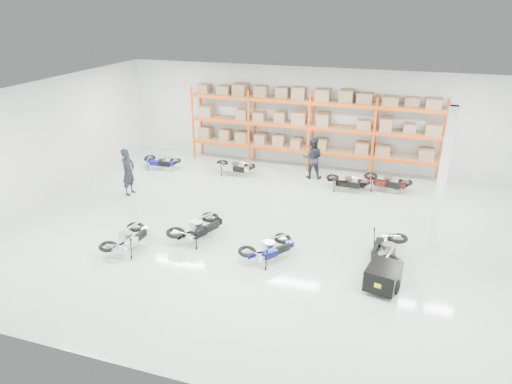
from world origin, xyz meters
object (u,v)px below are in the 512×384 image
(moto_silver_left, at_px, (127,235))
(moto_touring_right, at_px, (387,245))
(moto_black_far_left, at_px, (198,224))
(moto_back_a, at_px, (160,159))
(moto_back_c, at_px, (347,179))
(moto_blue_centre, at_px, (269,245))
(person_left, at_px, (128,172))
(trailer, at_px, (383,276))
(moto_back_d, at_px, (387,179))
(moto_back_b, at_px, (234,164))
(person_back, at_px, (313,158))

(moto_silver_left, relative_size, moto_touring_right, 0.95)
(moto_black_far_left, relative_size, moto_back_a, 1.12)
(moto_silver_left, distance_m, moto_back_c, 9.08)
(moto_blue_centre, distance_m, person_left, 7.43)
(moto_silver_left, distance_m, trailer, 7.71)
(moto_touring_right, relative_size, trailer, 0.98)
(moto_touring_right, distance_m, person_left, 10.29)
(trailer, xyz_separation_m, moto_back_d, (-0.31, 7.16, 0.10))
(moto_touring_right, bearing_deg, moto_black_far_left, -166.05)
(moto_touring_right, xyz_separation_m, person_left, (-10.08, 2.04, 0.42))
(moto_touring_right, xyz_separation_m, moto_back_b, (-6.87, 5.38, -0.04))
(moto_black_far_left, xyz_separation_m, moto_back_d, (5.59, 6.12, -0.02))
(moto_touring_right, height_order, moto_back_b, moto_touring_right)
(moto_blue_centre, relative_size, moto_silver_left, 0.99)
(moto_back_c, xyz_separation_m, person_left, (-8.24, -3.06, 0.47))
(moto_back_a, relative_size, person_left, 0.84)
(person_back, bearing_deg, moto_touring_right, 112.97)
(trailer, bearing_deg, moto_blue_centre, -177.48)
(trailer, bearing_deg, moto_back_b, 146.41)
(moto_silver_left, relative_size, moto_back_b, 1.03)
(moto_silver_left, distance_m, moto_touring_right, 7.92)
(moto_blue_centre, bearing_deg, trailer, -153.64)
(trailer, height_order, person_back, person_back)
(moto_back_a, distance_m, person_back, 6.95)
(moto_touring_right, xyz_separation_m, trailer, (-0.00, -1.60, -0.11))
(moto_back_d, relative_size, person_back, 0.94)
(moto_back_a, bearing_deg, person_back, -81.02)
(moto_black_far_left, bearing_deg, moto_back_b, -57.18)
(moto_black_far_left, height_order, trailer, moto_black_far_left)
(moto_blue_centre, height_order, moto_black_far_left, moto_black_far_left)
(moto_blue_centre, distance_m, moto_black_far_left, 2.61)
(person_left, distance_m, person_back, 7.72)
(moto_touring_right, distance_m, moto_back_a, 11.50)
(trailer, bearing_deg, moto_black_far_left, -178.12)
(moto_back_c, height_order, person_left, person_left)
(moto_back_c, bearing_deg, moto_silver_left, 143.74)
(person_left, bearing_deg, moto_touring_right, -100.75)
(person_left, bearing_deg, moto_blue_centre, -113.93)
(moto_silver_left, height_order, trailer, moto_silver_left)
(person_left, xyz_separation_m, person_back, (6.59, 4.02, -0.04))
(trailer, distance_m, moto_back_d, 7.17)
(moto_back_c, bearing_deg, moto_blue_centre, 170.25)
(moto_back_a, bearing_deg, moto_blue_centre, -130.59)
(person_back, bearing_deg, moto_back_c, 142.90)
(moto_back_c, distance_m, person_back, 1.96)
(moto_blue_centre, distance_m, moto_touring_right, 3.50)
(moto_blue_centre, bearing_deg, moto_back_c, -68.00)
(moto_black_far_left, bearing_deg, moto_blue_centre, -167.22)
(moto_touring_right, height_order, person_left, person_left)
(moto_back_a, height_order, moto_back_d, moto_back_d)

